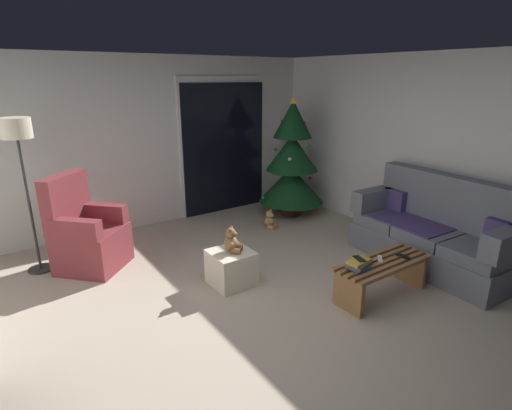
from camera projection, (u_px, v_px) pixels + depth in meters
name	position (u px, v px, depth m)	size (l,w,h in m)	color
ground_plane	(263.00, 313.00, 3.93)	(7.00, 7.00, 0.00)	#B2A38E
wall_back	(143.00, 144.00, 5.94)	(5.72, 0.12, 2.50)	silver
wall_right	(447.00, 155.00, 5.10)	(0.12, 6.00, 2.50)	silver
patio_door_frame	(224.00, 146.00, 6.66)	(1.60, 0.02, 2.20)	silver
patio_door_glass	(225.00, 149.00, 6.66)	(1.50, 0.02, 2.10)	black
couch	(434.00, 234.00, 4.84)	(0.89, 1.98, 1.08)	slate
coffee_table	(382.00, 273.00, 4.16)	(1.10, 0.40, 0.40)	olive
remote_white	(380.00, 259.00, 4.14)	(0.04, 0.16, 0.02)	silver
remote_black	(403.00, 256.00, 4.22)	(0.04, 0.16, 0.02)	black
book_stack	(359.00, 264.00, 3.95)	(0.28, 0.22, 0.10)	#285684
cell_phone	(359.00, 259.00, 3.95)	(0.07, 0.14, 0.01)	black
christmas_tree	(292.00, 164.00, 6.49)	(1.05, 1.05, 1.91)	#4C1E19
armchair	(87.00, 236.00, 4.77)	(0.97, 0.97, 1.13)	maroon
floor_lamp	(18.00, 144.00, 4.34)	(0.32, 0.32, 1.78)	#2D2D30
ottoman	(231.00, 268.00, 4.43)	(0.44, 0.44, 0.39)	beige
teddy_bear_chestnut	(232.00, 241.00, 4.33)	(0.21, 0.21, 0.29)	brown
teddy_bear_honey_by_tree	(270.00, 220.00, 6.09)	(0.21, 0.21, 0.29)	tan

